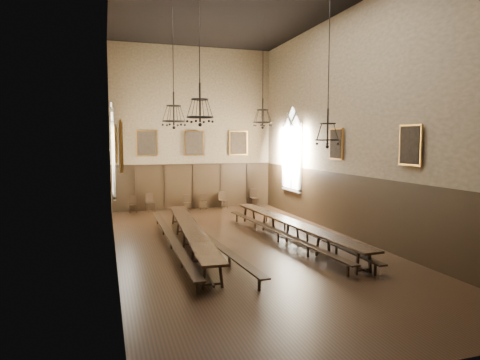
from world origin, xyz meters
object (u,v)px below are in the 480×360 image
table_left (191,237)px  table_right (292,231)px  chandelier_front_right (328,127)px  chair_7 (255,201)px  chandelier_front_left (200,106)px  bench_left_outer (171,241)px  chair_3 (187,205)px  chair_1 (150,206)px  chandelier_back_right (263,115)px  chandelier_back_left (174,114)px  bench_right_outer (307,235)px  bench_left_inner (208,241)px  chair_4 (203,205)px  bench_right_inner (278,235)px  chair_0 (133,208)px  chair_5 (223,203)px

table_left → table_right: table_left is taller
table_left → chandelier_front_right: chandelier_front_right is taller
chandelier_front_right → chair_7: bearing=81.9°
chandelier_front_left → bench_left_outer: bearing=100.9°
table_left → chair_3: bearing=80.3°
table_left → chair_1: 8.37m
chandelier_back_right → bench_left_outer: bearing=-151.7°
chandelier_front_right → chandelier_back_left: bearing=127.1°
chair_7 → chandelier_front_right: bearing=-99.4°
chair_1 → chandelier_back_right: 8.69m
table_left → bench_right_outer: 4.42m
bench_left_inner → chandelier_front_right: bearing=-39.6°
chair_4 → chandelier_back_right: size_ratio=0.19×
bench_right_inner → chair_0: (-4.83, 8.46, -0.00)m
bench_right_outer → chair_1: (-4.98, 8.88, 0.03)m
bench_right_outer → chair_5: bearing=95.9°
table_right → bench_right_inner: size_ratio=1.01×
chandelier_back_left → chandelier_front_left: size_ratio=0.99×
chair_1 → chair_7: chair_7 is taller
chair_0 → chandelier_front_right: chandelier_front_right is taller
table_left → chandelier_front_right: (3.74, -3.07, 3.87)m
chandelier_back_right → chandelier_front_right: bearing=-88.6°
chair_5 → chandelier_front_left: (-3.66, -10.90, 4.56)m
bench_right_inner → chandelier_back_left: size_ratio=2.10×
table_left → chandelier_front_left: chandelier_front_left is taller
chair_3 → chandelier_back_right: chandelier_back_right is taller
bench_right_outer → chair_3: 9.24m
bench_right_inner → chair_3: (-1.91, 8.44, -0.02)m
table_right → chair_4: chair_4 is taller
chair_4 → bench_left_outer: bearing=-93.0°
bench_right_outer → chandelier_front_left: chandelier_front_left is taller
chair_4 → chandelier_front_left: (-2.51, -10.90, 4.59)m
table_left → bench_left_inner: (0.53, -0.42, -0.10)m
bench_right_outer → chandelier_back_left: bearing=149.7°
chandelier_back_left → table_right: bearing=-29.8°
bench_right_inner → chandelier_back_right: chandelier_back_right is taller
chandelier_front_right → chair_3: bearing=101.7°
chair_3 → chandelier_back_left: size_ratio=0.19×
chair_3 → chair_7: (3.96, 0.05, 0.05)m
bench_left_inner → chandelier_back_right: size_ratio=2.18×
chandelier_front_left → chandelier_front_right: 4.00m
bench_left_outer → chandelier_back_left: bearing=77.2°
chair_3 → chair_5: 2.06m
chair_1 → chair_3: 2.00m
table_left → chair_1: chair_1 is taller
chair_3 → chair_5: bearing=-1.8°
chair_1 → chair_5: size_ratio=1.04×
chair_7 → chandelier_front_right: 12.12m
chair_5 → chandelier_front_right: chandelier_front_right is taller
chair_7 → chandelier_front_left: bearing=-118.2°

